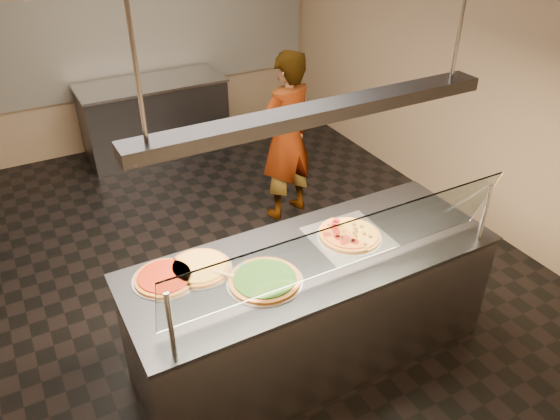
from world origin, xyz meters
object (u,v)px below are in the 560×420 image
serving_counter (311,307)px  pizza_spinach (264,279)px  half_pizza_pepperoni (337,237)px  heat_lamp_housing (319,112)px  half_pizza_sausage (361,231)px  prep_table (155,118)px  pizza_cheese (199,267)px  worker (286,138)px  pizza_spatula (232,271)px  pizza_tomato (165,277)px  sneeze_guard (345,246)px  perforated_tray (349,237)px

serving_counter → pizza_spinach: pizza_spinach is taller
half_pizza_pepperoni → heat_lamp_housing: size_ratio=0.19×
half_pizza_sausage → pizza_spinach: bearing=-170.7°
half_pizza_sausage → prep_table: 3.89m
pizza_cheese → worker: 2.23m
pizza_spinach → serving_counter: bearing=11.6°
serving_counter → heat_lamp_housing: 1.48m
prep_table → heat_lamp_housing: heat_lamp_housing is taller
half_pizza_pepperoni → worker: worker is taller
pizza_cheese → pizza_spatula: (0.16, -0.16, 0.01)m
half_pizza_sausage → heat_lamp_housing: size_ratio=0.19×
prep_table → heat_lamp_housing: (-0.09, -3.90, 1.48)m
pizza_tomato → pizza_cheese: bearing=-1.4°
pizza_spinach → half_pizza_sausage: bearing=9.3°
pizza_spinach → worker: bearing=57.3°
serving_counter → half_pizza_sausage: (0.43, 0.05, 0.49)m
sneeze_guard → half_pizza_pepperoni: size_ratio=5.36×
pizza_cheese → worker: worker is taller
serving_counter → pizza_spinach: 0.64m
worker → perforated_tray: bearing=60.8°
sneeze_guard → prep_table: 4.31m
pizza_spatula → sneeze_guard: bearing=-36.5°
sneeze_guard → perforated_tray: size_ratio=4.38×
perforated_tray → half_pizza_pepperoni: size_ratio=1.22×
serving_counter → prep_table: bearing=88.6°
half_pizza_pepperoni → pizza_spatula: half_pizza_pepperoni is taller
half_pizza_pepperoni → pizza_cheese: 0.97m
pizza_tomato → prep_table: bearing=74.1°
sneeze_guard → perforated_tray: sneeze_guard is taller
half_pizza_pepperoni → half_pizza_sausage: bearing=-1.0°
pizza_tomato → worker: size_ratio=0.24×
pizza_cheese → pizza_tomato: bearing=178.6°
half_pizza_pepperoni → prep_table: size_ratio=0.25×
pizza_tomato → half_pizza_pepperoni: bearing=-8.7°
perforated_tray → pizza_cheese: bearing=170.5°
prep_table → worker: size_ratio=1.01×
serving_counter → prep_table: size_ratio=1.45×
half_pizza_sausage → worker: (0.39, 1.79, -0.09)m
half_pizza_pepperoni → pizza_spatula: bearing=179.1°
pizza_spatula → half_pizza_sausage: bearing=-0.9°
half_pizza_pepperoni → pizza_tomato: half_pizza_pepperoni is taller
perforated_tray → prep_table: 3.88m
pizza_spinach → prep_table: 4.05m
pizza_tomato → half_pizza_sausage: bearing=-7.6°
prep_table → worker: 2.22m
heat_lamp_housing → half_pizza_sausage: bearing=7.1°
perforated_tray → pizza_cheese: (-1.05, 0.18, 0.01)m
pizza_tomato → prep_table: pizza_tomato is taller
perforated_tray → heat_lamp_housing: bearing=-170.2°
pizza_tomato → heat_lamp_housing: 1.40m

